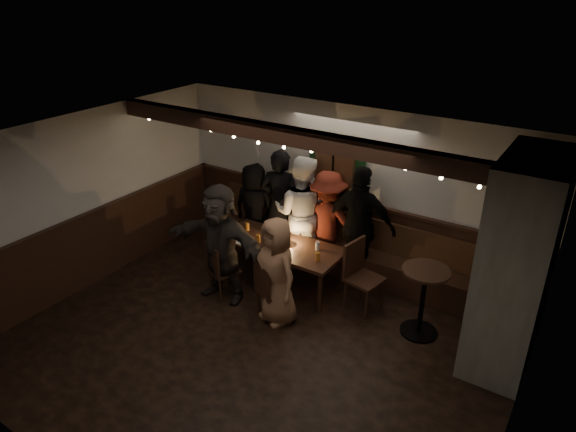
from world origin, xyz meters
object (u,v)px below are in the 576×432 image
Objects in this scene: chair_near_left at (219,267)px; person_d at (327,222)px; chair_near_right at (268,288)px; person_f at (221,243)px; person_e at (360,226)px; high_top at (423,294)px; person_c at (301,213)px; person_b at (280,204)px; person_g at (277,271)px; chair_end at (359,271)px; person_a at (255,208)px; dining_table at (280,247)px.

person_d reaches higher than chair_near_left.
chair_near_right is 0.95m from person_f.
person_e is (0.58, -0.04, 0.10)m from person_d.
chair_near_left is at bearing -164.49° from high_top.
person_c is 1.06× the size of person_f.
person_b is at bearing -4.91° from person_e.
person_g is (0.99, -0.04, -0.12)m from person_f.
person_e is (0.97, 0.09, -0.01)m from person_c.
high_top is (0.96, -0.12, 0.04)m from chair_end.
person_f is (-1.76, -0.86, 0.31)m from chair_end.
chair_near_left is 2.87m from high_top.
person_b reaches higher than person_d.
person_e reaches higher than chair_end.
person_e is at bearing 43.02° from person_f.
person_b is at bearing 118.27° from chair_near_right.
person_b is (0.47, 0.07, 0.16)m from person_a.
person_f is at bearing 71.79° from person_b.
person_c is (-0.37, 1.45, 0.45)m from chair_near_right.
person_g is (0.50, -1.42, -0.17)m from person_c.
person_a reaches higher than chair_near_left.
person_f is at bearing 46.15° from person_d.
person_g is (0.48, -0.80, 0.14)m from dining_table.
high_top is at bearing 12.98° from person_f.
chair_near_left is at bearing 53.91° from person_c.
dining_table is 1.89× the size of chair_end.
dining_table is 0.70m from person_c.
chair_near_right is 0.46× the size of person_b.
person_e is (1.90, 0.07, 0.15)m from person_a.
person_g is (0.96, -1.51, -0.17)m from person_b.
chair_near_left is at bearing 99.56° from person_a.
person_f is at bearing 54.95° from person_c.
chair_near_left is 1.06m from person_g.
person_b is at bearing 160.56° from chair_end.
dining_table is 1.02× the size of person_c.
person_d reaches higher than chair_near_right.
person_g is (0.13, 0.03, 0.28)m from chair_near_right.
person_e is at bearing 93.36° from person_g.
person_c is at bearing 69.39° from chair_near_left.
person_a is at bearing -8.07° from person_b.
chair_end is (1.25, 0.11, -0.06)m from dining_table.
person_f is (0.44, -1.40, 0.10)m from person_a.
person_d reaches higher than person_a.
person_e is (0.95, 0.71, 0.31)m from dining_table.
person_a is 0.83× the size of person_e.
chair_near_left is 0.39m from person_f.
dining_table is 1.26m from chair_end.
person_f reaches higher than dining_table.
high_top is (2.76, 0.77, 0.12)m from chair_near_left.
person_e is at bearing 36.96° from dining_table.
chair_near_right is 1.71m from person_e.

